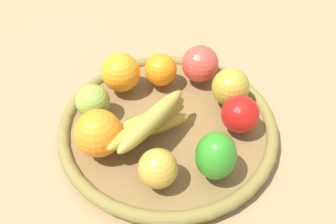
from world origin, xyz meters
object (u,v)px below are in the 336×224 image
object	(u,v)px
banana_bunch	(147,123)
apple_1	(240,114)
bell_pepper	(216,156)
apple_3	(158,168)
orange_2	(121,72)
apple_4	(200,64)
orange_0	(161,70)
apple_2	(231,87)
apple_0	(93,101)
orange_1	(99,133)

from	to	relation	value
banana_bunch	apple_1	distance (m)	0.17
bell_pepper	apple_3	size ratio (longest dim) A/B	1.29
orange_2	apple_3	xyz separation A→B (m)	(0.09, 0.23, -0.01)
apple_4	apple_3	bearing A→B (deg)	31.18
banana_bunch	apple_3	xyz separation A→B (m)	(0.04, 0.08, -0.01)
orange_0	apple_3	size ratio (longest dim) A/B	1.04
bell_pepper	orange_2	bearing A→B (deg)	50.95
apple_1	apple_2	xyz separation A→B (m)	(-0.04, -0.06, 0.00)
apple_0	apple_3	distance (m)	0.20
banana_bunch	apple_1	size ratio (longest dim) A/B	2.55
apple_2	apple_0	xyz separation A→B (m)	(0.23, -0.15, -0.00)
orange_2	bell_pepper	bearing A→B (deg)	88.07
orange_0	apple_4	distance (m)	0.08
orange_2	apple_2	world-z (taller)	orange_2
orange_0	orange_2	distance (m)	0.08
orange_2	bell_pepper	xyz separation A→B (m)	(0.01, 0.28, 0.00)
banana_bunch	apple_0	bearing A→B (deg)	-71.63
orange_0	apple_0	world-z (taller)	orange_0
orange_0	bell_pepper	world-z (taller)	bell_pepper
apple_1	apple_2	size ratio (longest dim) A/B	0.93
banana_bunch	orange_2	bearing A→B (deg)	-108.16
apple_1	orange_1	xyz separation A→B (m)	(0.22, -0.13, 0.01)
orange_1	apple_0	xyz separation A→B (m)	(-0.04, -0.08, -0.01)
apple_1	bell_pepper	bearing A→B (deg)	20.02
apple_2	orange_2	bearing A→B (deg)	-52.04
banana_bunch	orange_1	xyz separation A→B (m)	(0.08, -0.03, 0.00)
apple_0	apple_2	bearing A→B (deg)	146.52
banana_bunch	bell_pepper	bearing A→B (deg)	106.39
apple_1	bell_pepper	xyz separation A→B (m)	(0.11, 0.04, 0.01)
orange_1	apple_0	world-z (taller)	orange_1
apple_2	apple_3	world-z (taller)	apple_2
apple_1	apple_3	world-z (taller)	apple_1
apple_2	banana_bunch	bearing A→B (deg)	-9.69
banana_bunch	orange_0	distance (m)	0.16
orange_1	apple_3	world-z (taller)	orange_1
apple_1	orange_1	world-z (taller)	orange_1
orange_0	apple_3	bearing A→B (deg)	48.75
banana_bunch	apple_3	bearing A→B (deg)	62.20
apple_4	apple_1	xyz separation A→B (m)	(0.05, 0.15, -0.00)
apple_1	apple_0	xyz separation A→B (m)	(0.18, -0.21, -0.00)
banana_bunch	apple_4	bearing A→B (deg)	-162.73
orange_0	banana_bunch	bearing A→B (deg)	40.86
orange_2	apple_2	xyz separation A→B (m)	(-0.14, 0.18, -0.00)
apple_4	bell_pepper	bearing A→B (deg)	51.09
bell_pepper	apple_3	distance (m)	0.10
apple_1	orange_2	distance (m)	0.26
banana_bunch	orange_0	size ratio (longest dim) A/B	2.64
apple_4	bell_pepper	xyz separation A→B (m)	(0.15, 0.19, 0.00)
orange_2	orange_1	xyz separation A→B (m)	(0.13, 0.11, 0.00)
apple_4	orange_1	bearing A→B (deg)	5.42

